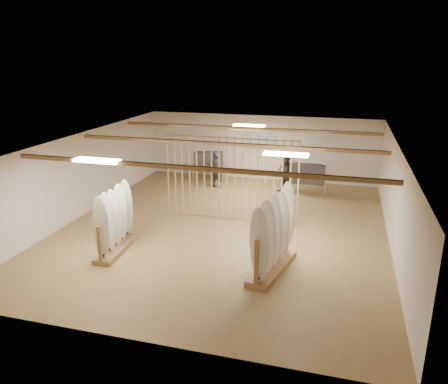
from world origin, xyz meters
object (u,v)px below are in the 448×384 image
(rack_right, at_px, (273,245))
(shopper_b, at_px, (286,171))
(shopper_a, at_px, (217,167))
(clothing_rack_a, at_px, (208,161))
(clothing_rack_b, at_px, (309,174))
(rack_left, at_px, (115,230))

(rack_right, height_order, shopper_b, rack_right)
(rack_right, bearing_deg, shopper_a, 129.02)
(clothing_rack_a, xyz_separation_m, clothing_rack_b, (4.32, -0.88, -0.02))
(clothing_rack_b, bearing_deg, shopper_b, 174.20)
(clothing_rack_b, xyz_separation_m, shopper_b, (-0.90, 0.12, 0.04))
(rack_left, relative_size, clothing_rack_a, 1.39)
(rack_right, height_order, clothing_rack_a, rack_right)
(shopper_a, bearing_deg, rack_right, 124.92)
(clothing_rack_b, bearing_deg, shopper_a, 177.57)
(rack_left, height_order, shopper_b, shopper_b)
(clothing_rack_a, height_order, shopper_b, shopper_b)
(clothing_rack_b, bearing_deg, rack_right, -91.27)
(shopper_a, xyz_separation_m, shopper_b, (2.88, -0.15, 0.08))
(rack_right, xyz_separation_m, shopper_a, (-3.46, 6.70, 0.14))
(rack_right, bearing_deg, clothing_rack_a, 130.42)
(clothing_rack_b, relative_size, shopper_a, 0.81)
(clothing_rack_a, distance_m, shopper_a, 0.82)
(rack_left, relative_size, shopper_a, 1.15)
(rack_right, bearing_deg, clothing_rack_b, 98.91)
(rack_right, relative_size, clothing_rack_b, 1.65)
(rack_right, relative_size, shopper_a, 1.33)
(rack_left, height_order, rack_right, rack_right)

